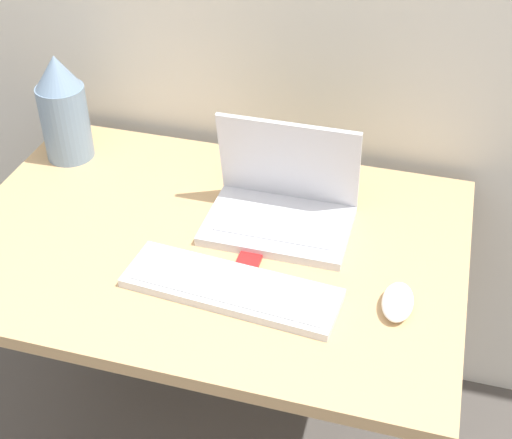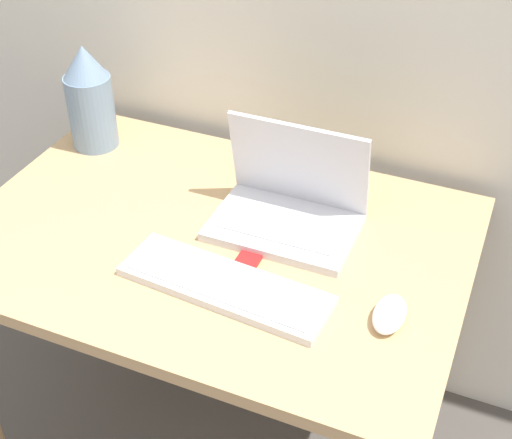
% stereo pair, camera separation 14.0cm
% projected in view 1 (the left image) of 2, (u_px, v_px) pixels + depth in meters
% --- Properties ---
extents(desk, '(1.08, 0.75, 0.73)m').
position_uv_depth(desk, '(211.00, 272.00, 1.58)').
color(desk, tan).
rests_on(desk, ground_plane).
extents(laptop, '(0.31, 0.22, 0.23)m').
position_uv_depth(laptop, '(282.00, 202.00, 1.54)').
color(laptop, silver).
rests_on(laptop, desk).
extents(keyboard, '(0.43, 0.16, 0.02)m').
position_uv_depth(keyboard, '(231.00, 288.00, 1.38)').
color(keyboard, silver).
rests_on(keyboard, desk).
extents(mouse, '(0.06, 0.11, 0.03)m').
position_uv_depth(mouse, '(398.00, 302.00, 1.34)').
color(mouse, white).
rests_on(mouse, desk).
extents(vase, '(0.12, 0.12, 0.27)m').
position_uv_depth(vase, '(63.00, 109.00, 1.70)').
color(vase, slate).
rests_on(vase, desk).
extents(mp3_player, '(0.05, 0.06, 0.01)m').
position_uv_depth(mp3_player, '(250.00, 258.00, 1.46)').
color(mp3_player, red).
rests_on(mp3_player, desk).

